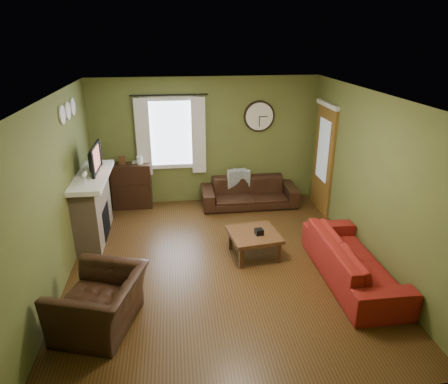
{
  "coord_description": "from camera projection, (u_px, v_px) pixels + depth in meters",
  "views": [
    {
      "loc": [
        -0.64,
        -5.39,
        3.4
      ],
      "look_at": [
        0.1,
        0.4,
        1.05
      ],
      "focal_mm": 32.0,
      "sensor_mm": 36.0,
      "label": 1
    }
  ],
  "objects": [
    {
      "name": "floor",
      "position": [
        221.0,
        263.0,
        6.3
      ],
      "size": [
        4.6,
        5.2,
        0.0
      ],
      "primitive_type": "cube",
      "color": "#442B12",
      "rests_on": "ground"
    },
    {
      "name": "ceiling",
      "position": [
        220.0,
        96.0,
        5.33
      ],
      "size": [
        4.6,
        5.2,
        0.0
      ],
      "primitive_type": "cube",
      "color": "white",
      "rests_on": "ground"
    },
    {
      "name": "wall_left",
      "position": [
        57.0,
        194.0,
        5.55
      ],
      "size": [
        0.0,
        5.2,
        2.6
      ],
      "primitive_type": "cube",
      "color": "#59622C",
      "rests_on": "ground"
    },
    {
      "name": "wall_right",
      "position": [
        370.0,
        180.0,
        6.09
      ],
      "size": [
        0.0,
        5.2,
        2.6
      ],
      "primitive_type": "cube",
      "color": "#59622C",
      "rests_on": "ground"
    },
    {
      "name": "wall_back",
      "position": [
        206.0,
        141.0,
        8.21
      ],
      "size": [
        4.6,
        0.0,
        2.6
      ],
      "primitive_type": "cube",
      "color": "#59622C",
      "rests_on": "ground"
    },
    {
      "name": "wall_front",
      "position": [
        257.0,
        295.0,
        3.43
      ],
      "size": [
        4.6,
        0.0,
        2.6
      ],
      "primitive_type": "cube",
      "color": "#59622C",
      "rests_on": "ground"
    },
    {
      "name": "fireplace",
      "position": [
        93.0,
        209.0,
        6.91
      ],
      "size": [
        0.4,
        1.4,
        1.1
      ],
      "primitive_type": "cube",
      "color": "tan",
      "rests_on": "floor"
    },
    {
      "name": "firebox",
      "position": [
        106.0,
        221.0,
        7.03
      ],
      "size": [
        0.04,
        0.6,
        0.55
      ],
      "primitive_type": "cube",
      "color": "black",
      "rests_on": "fireplace"
    },
    {
      "name": "mantel",
      "position": [
        90.0,
        177.0,
        6.69
      ],
      "size": [
        0.58,
        1.6,
        0.08
      ],
      "primitive_type": "cube",
      "color": "white",
      "rests_on": "fireplace"
    },
    {
      "name": "tv",
      "position": [
        92.0,
        162.0,
        6.75
      ],
      "size": [
        0.08,
        0.6,
        0.35
      ],
      "primitive_type": "imported",
      "rotation": [
        0.0,
        0.0,
        1.57
      ],
      "color": "black",
      "rests_on": "mantel"
    },
    {
      "name": "tv_screen",
      "position": [
        96.0,
        158.0,
        6.74
      ],
      "size": [
        0.02,
        0.62,
        0.36
      ],
      "primitive_type": "cube",
      "color": "#994C3F",
      "rests_on": "mantel"
    },
    {
      "name": "medallion_left",
      "position": [
        62.0,
        115.0,
        5.93
      ],
      "size": [
        0.28,
        0.28,
        0.03
      ],
      "primitive_type": "cylinder",
      "color": "white",
      "rests_on": "wall_left"
    },
    {
      "name": "medallion_mid",
      "position": [
        68.0,
        111.0,
        6.25
      ],
      "size": [
        0.28,
        0.28,
        0.03
      ],
      "primitive_type": "cylinder",
      "color": "white",
      "rests_on": "wall_left"
    },
    {
      "name": "medallion_right",
      "position": [
        73.0,
        107.0,
        6.58
      ],
      "size": [
        0.28,
        0.28,
        0.03
      ],
      "primitive_type": "cylinder",
      "color": "white",
      "rests_on": "wall_left"
    },
    {
      "name": "window_pane",
      "position": [
        171.0,
        133.0,
        8.04
      ],
      "size": [
        1.0,
        0.02,
        1.3
      ],
      "primitive_type": null,
      "color": "silver",
      "rests_on": "wall_back"
    },
    {
      "name": "curtain_rod",
      "position": [
        169.0,
        95.0,
        7.66
      ],
      "size": [
        0.03,
        0.03,
        1.5
      ],
      "primitive_type": "cylinder",
      "color": "black",
      "rests_on": "wall_back"
    },
    {
      "name": "curtain_left",
      "position": [
        143.0,
        138.0,
        7.9
      ],
      "size": [
        0.28,
        0.04,
        1.55
      ],
      "primitive_type": "cube",
      "color": "silver",
      "rests_on": "wall_back"
    },
    {
      "name": "curtain_right",
      "position": [
        199.0,
        136.0,
        8.03
      ],
      "size": [
        0.28,
        0.04,
        1.55
      ],
      "primitive_type": "cube",
      "color": "silver",
      "rests_on": "wall_back"
    },
    {
      "name": "wall_clock",
      "position": [
        259.0,
        116.0,
        8.11
      ],
      "size": [
        0.64,
        0.06,
        0.64
      ],
      "primitive_type": null,
      "color": "white",
      "rests_on": "wall_back"
    },
    {
      "name": "door",
      "position": [
        323.0,
        160.0,
        7.88
      ],
      "size": [
        0.05,
        0.9,
        2.1
      ],
      "primitive_type": "cube",
      "color": "brown",
      "rests_on": "floor"
    },
    {
      "name": "bookshelf",
      "position": [
        132.0,
        186.0,
        8.17
      ],
      "size": [
        0.78,
        0.33,
        0.93
      ],
      "primitive_type": null,
      "color": "black",
      "rests_on": "floor"
    },
    {
      "name": "book",
      "position": [
        132.0,
        161.0,
        8.1
      ],
      "size": [
        0.18,
        0.24,
        0.02
      ],
      "primitive_type": "imported",
      "rotation": [
        0.0,
        0.0,
        -0.02
      ],
      "color": "#51321B",
      "rests_on": "bookshelf"
    },
    {
      "name": "sofa_brown",
      "position": [
        249.0,
        192.0,
        8.32
      ],
      "size": [
        1.97,
        0.77,
        0.58
      ],
      "primitive_type": "imported",
      "color": "black",
      "rests_on": "floor"
    },
    {
      "name": "pillow_left",
      "position": [
        242.0,
        178.0,
        8.38
      ],
      "size": [
        0.38,
        0.23,
        0.36
      ],
      "primitive_type": "cube",
      "rotation": [
        0.0,
        0.0,
        -0.38
      ],
      "color": "#8D9CA1",
      "rests_on": "sofa_brown"
    },
    {
      "name": "pillow_right",
      "position": [
        237.0,
        178.0,
        8.34
      ],
      "size": [
        0.41,
        0.19,
        0.4
      ],
      "primitive_type": "cube",
      "rotation": [
        0.0,
        0.0,
        0.18
      ],
      "color": "#8D9CA1",
      "rests_on": "sofa_brown"
    },
    {
      "name": "sofa_red",
      "position": [
        353.0,
        260.0,
        5.81
      ],
      "size": [
        0.84,
        2.14,
        0.63
      ],
      "primitive_type": "imported",
      "rotation": [
        0.0,
        0.0,
        1.57
      ],
      "color": "maroon",
      "rests_on": "floor"
    },
    {
      "name": "armchair",
      "position": [
        100.0,
        303.0,
        4.83
      ],
      "size": [
        1.21,
        1.3,
        0.69
      ],
      "primitive_type": "imported",
      "rotation": [
        0.0,
        0.0,
        -1.87
      ],
      "color": "black",
      "rests_on": "floor"
    },
    {
      "name": "coffee_table",
      "position": [
        254.0,
        244.0,
        6.46
      ],
      "size": [
        0.86,
        0.86,
        0.41
      ],
      "primitive_type": null,
      "rotation": [
        0.0,
        0.0,
        0.13
      ],
      "color": "#51321B",
      "rests_on": "floor"
    },
    {
      "name": "tissue_box",
      "position": [
        259.0,
        235.0,
        6.34
      ],
      "size": [
        0.14,
        0.14,
        0.09
      ],
      "primitive_type": "cube",
      "rotation": [
        0.0,
        0.0,
        0.16
      ],
      "color": "black",
      "rests_on": "coffee_table"
    },
    {
      "name": "wine_glass_a",
      "position": [
        84.0,
        179.0,
        6.17
      ],
      "size": [
        0.07,
        0.07,
        0.2
      ],
      "primitive_type": null,
      "color": "white",
      "rests_on": "mantel"
    },
    {
      "name": "wine_glass_b",
      "position": [
        86.0,
        177.0,
        6.26
      ],
      "size": [
        0.07,
        0.07,
        0.19
      ],
      "primitive_type": null,
      "color": "white",
      "rests_on": "mantel"
    }
  ]
}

